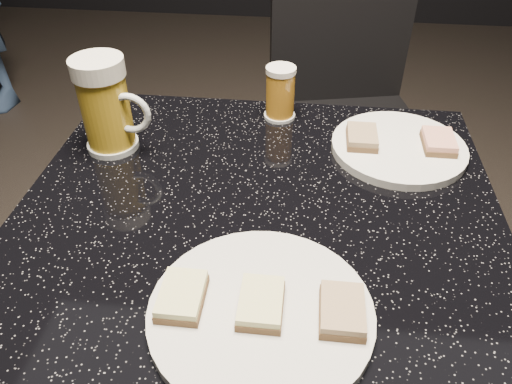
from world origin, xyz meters
TOP-DOWN VIEW (x-y plane):
  - plate_large at (0.02, -0.16)m, footprint 0.26×0.26m
  - plate_small at (0.22, 0.20)m, footprint 0.22×0.22m
  - table at (0.00, 0.00)m, footprint 0.70×0.70m
  - beer_mug at (-0.26, 0.16)m, footprint 0.12×0.09m
  - beer_tumbler at (0.01, 0.29)m, footprint 0.06×0.06m
  - chair at (0.17, 0.81)m, footprint 0.50×0.50m
  - canapes_on_plate_large at (0.02, -0.16)m, footprint 0.23×0.07m
  - canapes_on_plate_small at (0.22, 0.20)m, footprint 0.17×0.07m

SIDE VIEW (x-z plane):
  - chair at x=0.17m, z-range 0.06..0.94m
  - table at x=0.00m, z-range 0.13..0.88m
  - plate_large at x=0.02m, z-range 0.75..0.76m
  - plate_small at x=0.22m, z-range 0.75..0.76m
  - canapes_on_plate_large at x=0.02m, z-range 0.76..0.78m
  - canapes_on_plate_small at x=0.22m, z-range 0.76..0.78m
  - beer_tumbler at x=0.01m, z-range 0.75..0.85m
  - beer_mug at x=-0.26m, z-range 0.75..0.91m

